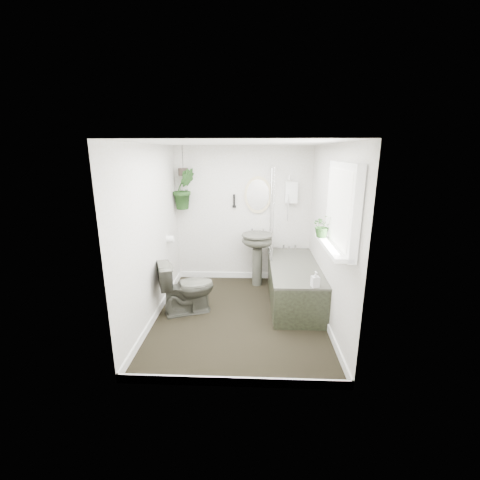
{
  "coord_description": "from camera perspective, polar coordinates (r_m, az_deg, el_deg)",
  "views": [
    {
      "loc": [
        0.18,
        -4.01,
        2.2
      ],
      "look_at": [
        0.0,
        0.15,
        1.05
      ],
      "focal_mm": 24.0,
      "sensor_mm": 36.0,
      "label": 1
    }
  ],
  "objects": [
    {
      "name": "ceiling",
      "position": [
        4.02,
        -0.09,
        17.0
      ],
      "size": [
        2.3,
        2.8,
        0.02
      ],
      "primitive_type": "cube",
      "color": "white",
      "rests_on": "ground"
    },
    {
      "name": "wall_back",
      "position": [
        5.53,
        0.56,
        4.48
      ],
      "size": [
        2.3,
        0.02,
        2.3
      ],
      "primitive_type": "cube",
      "color": "silver",
      "rests_on": "ground"
    },
    {
      "name": "hanging_pot",
      "position": [
        5.4,
        -10.06,
        11.84
      ],
      "size": [
        0.16,
        0.16,
        0.12
      ],
      "primitive_type": "cylinder",
      "color": "#352A24",
      "rests_on": "ceiling"
    },
    {
      "name": "wall_front",
      "position": [
        2.81,
        -1.36,
        -6.5
      ],
      "size": [
        2.3,
        0.02,
        2.3
      ],
      "primitive_type": "cube",
      "color": "silver",
      "rests_on": "ground"
    },
    {
      "name": "wall_left",
      "position": [
        4.36,
        -15.51,
        0.92
      ],
      "size": [
        0.02,
        2.8,
        2.3
      ],
      "primitive_type": "cube",
      "color": "silver",
      "rests_on": "ground"
    },
    {
      "name": "shower_box",
      "position": [
        5.43,
        9.1,
        8.36
      ],
      "size": [
        0.2,
        0.1,
        0.35
      ],
      "primitive_type": "cube",
      "color": "white",
      "rests_on": "wall_back"
    },
    {
      "name": "floor",
      "position": [
        4.58,
        -0.08,
        -13.39
      ],
      "size": [
        2.3,
        2.8,
        0.02
      ],
      "primitive_type": "cube",
      "color": "black",
      "rests_on": "ground"
    },
    {
      "name": "sill_plant",
      "position": [
        3.79,
        14.47,
        2.47
      ],
      "size": [
        0.28,
        0.26,
        0.27
      ],
      "primitive_type": "imported",
      "rotation": [
        0.0,
        0.0,
        0.24
      ],
      "color": "black",
      "rests_on": "window_sill"
    },
    {
      "name": "window_blinds",
      "position": [
        3.47,
        16.98,
        5.63
      ],
      "size": [
        0.01,
        0.86,
        0.76
      ],
      "primitive_type": "cube",
      "color": "white",
      "rests_on": "wall_right"
    },
    {
      "name": "window_recess",
      "position": [
        3.48,
        17.7,
        5.61
      ],
      "size": [
        0.08,
        1.0,
        0.9
      ],
      "primitive_type": "cube",
      "color": "white",
      "rests_on": "wall_right"
    },
    {
      "name": "soap_bottle",
      "position": [
        4.1,
        13.25,
        -6.79
      ],
      "size": [
        0.11,
        0.11,
        0.2
      ],
      "primitive_type": "imported",
      "rotation": [
        0.0,
        0.0,
        0.19
      ],
      "color": "black",
      "rests_on": "bathtub"
    },
    {
      "name": "hanging_plant",
      "position": [
        5.42,
        -9.92,
        8.95
      ],
      "size": [
        0.46,
        0.43,
        0.67
      ],
      "primitive_type": "imported",
      "rotation": [
        0.0,
        0.0,
        0.46
      ],
      "color": "black",
      "rests_on": "ceiling"
    },
    {
      "name": "skirting",
      "position": [
        4.56,
        -0.08,
        -12.73
      ],
      "size": [
        2.3,
        2.8,
        0.1
      ],
      "primitive_type": "cube",
      "color": "white",
      "rests_on": "floor"
    },
    {
      "name": "pedestal_sink",
      "position": [
        5.41,
        3.08,
        -3.5
      ],
      "size": [
        0.58,
        0.51,
        0.9
      ],
      "primitive_type": null,
      "rotation": [
        0.0,
        0.0,
        -0.13
      ],
      "color": "#414138",
      "rests_on": "floor"
    },
    {
      "name": "bathtub",
      "position": [
        4.94,
        9.57,
        -7.54
      ],
      "size": [
        0.72,
        1.72,
        0.58
      ],
      "primitive_type": null,
      "color": "#414138",
      "rests_on": "floor"
    },
    {
      "name": "wall_sconce",
      "position": [
        5.44,
        -1.04,
        6.97
      ],
      "size": [
        0.04,
        0.04,
        0.22
      ],
      "primitive_type": "cylinder",
      "color": "black",
      "rests_on": "wall_back"
    },
    {
      "name": "window_sill",
      "position": [
        3.55,
        16.06,
        -1.03
      ],
      "size": [
        0.18,
        1.0,
        0.04
      ],
      "primitive_type": "cube",
      "color": "white",
      "rests_on": "wall_right"
    },
    {
      "name": "bath_screen",
      "position": [
        5.1,
        5.71,
        4.95
      ],
      "size": [
        0.04,
        0.72,
        1.4
      ],
      "primitive_type": null,
      "color": "silver",
      "rests_on": "bathtub"
    },
    {
      "name": "toilet_roll_holder",
      "position": [
        5.05,
        -12.29,
        0.16
      ],
      "size": [
        0.11,
        0.11,
        0.11
      ],
      "primitive_type": "cylinder",
      "rotation": [
        0.0,
        1.57,
        0.0
      ],
      "color": "white",
      "rests_on": "wall_left"
    },
    {
      "name": "wall_right",
      "position": [
        4.26,
        15.69,
        0.58
      ],
      "size": [
        0.02,
        2.8,
        2.3
      ],
      "primitive_type": "cube",
      "color": "silver",
      "rests_on": "ground"
    },
    {
      "name": "toilet",
      "position": [
        4.57,
        -9.41,
        -8.25
      ],
      "size": [
        0.85,
        0.67,
        0.76
      ],
      "primitive_type": "imported",
      "rotation": [
        0.0,
        0.0,
        1.94
      ],
      "color": "#414138",
      "rests_on": "floor"
    },
    {
      "name": "oval_mirror",
      "position": [
        5.43,
        3.22,
        8.0
      ],
      "size": [
        0.46,
        0.03,
        0.62
      ],
      "primitive_type": "ellipsoid",
      "color": "beige",
      "rests_on": "wall_back"
    }
  ]
}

